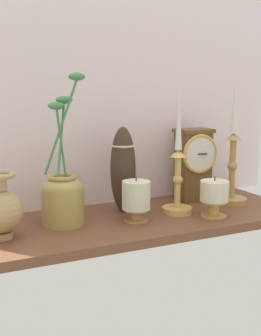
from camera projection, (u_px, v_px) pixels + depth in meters
The scene contains 10 objects.
ground_plane at pixel (131, 221), 122.28cm from camera, with size 100.00×36.00×2.40cm, color brown.
back_wall at pixel (105, 98), 132.79cm from camera, with size 120.00×2.00×65.00cm, color white.
mantel_clock at pixel (194, 163), 139.06cm from camera, with size 12.37×9.40×22.93cm.
candlestick_tall_left at pixel (178, 176), 124.27cm from camera, with size 8.61×8.61×36.03cm.
candlestick_tall_center at pixel (233, 161), 134.84cm from camera, with size 9.70×9.70×41.41cm.
brass_vase_bulbous at pixel (2, 210), 103.46cm from camera, with size 10.23×10.23×16.09cm.
brass_vase_jar at pixel (63, 195), 114.61cm from camera, with size 11.97×11.26×39.34cm.
pillar_candle_front at pixel (136, 198), 117.91cm from camera, with size 7.68×7.68×12.18cm.
pillar_candle_near_clock at pixel (214, 195), 121.95cm from camera, with size 8.01×8.01×11.38cm.
tall_ceramic_vase at pixel (123, 169), 126.11cm from camera, with size 7.33×7.33×24.77cm.
Camera 1 is at (-49.81, -106.61, 35.25)cm, focal length 46.85 mm.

